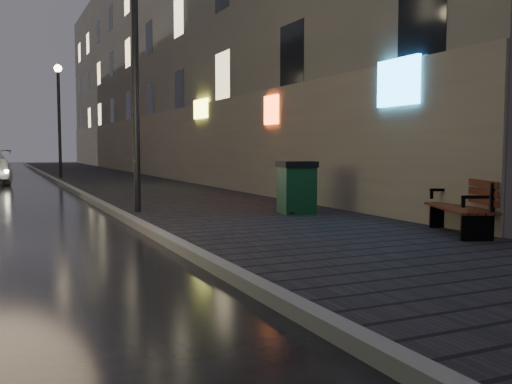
% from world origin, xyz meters
% --- Properties ---
extents(ground, '(120.00, 120.00, 0.00)m').
position_xyz_m(ground, '(0.00, 0.00, 0.00)').
color(ground, black).
rests_on(ground, ground).
extents(sidewalk, '(4.60, 58.00, 0.15)m').
position_xyz_m(sidewalk, '(3.90, 21.00, 0.07)').
color(sidewalk, black).
rests_on(sidewalk, ground).
extents(curb, '(0.20, 58.00, 0.15)m').
position_xyz_m(curb, '(1.50, 21.00, 0.07)').
color(curb, slate).
rests_on(curb, ground).
extents(building_near, '(1.80, 50.00, 13.00)m').
position_xyz_m(building_near, '(7.10, 25.00, 6.50)').
color(building_near, '#605B54').
rests_on(building_near, ground).
extents(lamp_near, '(0.36, 0.36, 5.28)m').
position_xyz_m(lamp_near, '(1.85, 6.00, 3.49)').
color(lamp_near, black).
rests_on(lamp_near, sidewalk).
extents(lamp_far, '(0.36, 0.36, 5.28)m').
position_xyz_m(lamp_far, '(1.85, 22.00, 3.49)').
color(lamp_far, black).
rests_on(lamp_far, sidewalk).
extents(bench, '(1.26, 1.84, 0.89)m').
position_xyz_m(bench, '(5.91, 0.55, 0.60)').
color(bench, black).
rests_on(bench, sidewalk).
extents(trash_bin, '(0.84, 0.84, 1.11)m').
position_xyz_m(trash_bin, '(4.82, 4.19, 0.71)').
color(trash_bin, black).
rests_on(trash_bin, sidewalk).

